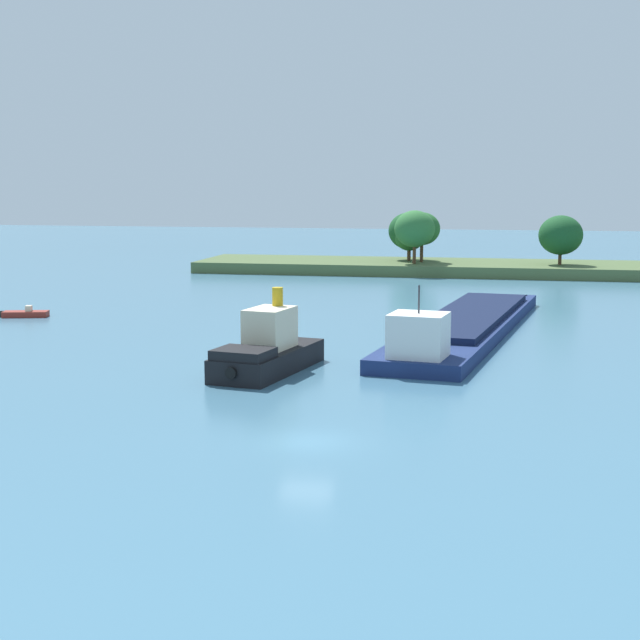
{
  "coord_description": "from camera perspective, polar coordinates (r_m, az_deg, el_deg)",
  "views": [
    {
      "loc": [
        9.28,
        -42.42,
        12.1
      ],
      "look_at": [
        -5.62,
        30.81,
        1.2
      ],
      "focal_mm": 53.71,
      "sensor_mm": 36.0,
      "label": 1
    }
  ],
  "objects": [
    {
      "name": "ground_plane",
      "position": [
        45.07,
        -0.81,
        -7.27
      ],
      "size": [
        400.0,
        400.0,
        0.0
      ],
      "primitive_type": "plane",
      "color": "teal"
    },
    {
      "name": "small_motorboat",
      "position": [
        89.7,
        -17.14,
        0.36
      ],
      "size": [
        4.3,
        2.42,
        1.02
      ],
      "color": "maroon",
      "rests_on": "ground"
    },
    {
      "name": "cargo_barge",
      "position": [
        76.63,
        8.64,
        -0.26
      ],
      "size": [
        11.48,
        38.98,
        5.6
      ],
      "color": "navy",
      "rests_on": "ground"
    },
    {
      "name": "tugboat",
      "position": [
        60.93,
        -3.17,
        -1.85
      ],
      "size": [
        5.43,
        10.64,
        5.27
      ],
      "color": "black",
      "rests_on": "ground"
    },
    {
      "name": "treeline_island",
      "position": [
        127.26,
        14.95,
        3.74
      ],
      "size": [
        93.0,
        14.92,
        10.23
      ],
      "color": "#4C6038",
      "rests_on": "ground"
    }
  ]
}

